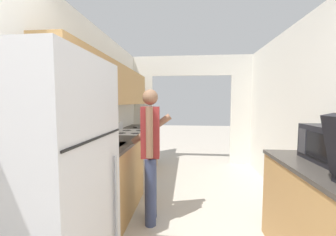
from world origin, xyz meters
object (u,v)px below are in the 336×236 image
(refrigerator, at_px, (40,196))
(range_oven, at_px, (131,158))
(person, at_px, (151,152))
(knife, at_px, (136,127))

(refrigerator, height_order, range_oven, refrigerator)
(refrigerator, height_order, person, refrigerator)
(refrigerator, bearing_deg, knife, 92.79)
(refrigerator, distance_m, range_oven, 2.34)
(knife, bearing_deg, person, -115.72)
(knife, bearing_deg, range_oven, -128.90)
(refrigerator, xyz_separation_m, knife, (-0.14, 2.92, 0.08))
(range_oven, relative_size, person, 0.67)
(person, height_order, knife, person)
(refrigerator, relative_size, knife, 5.42)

